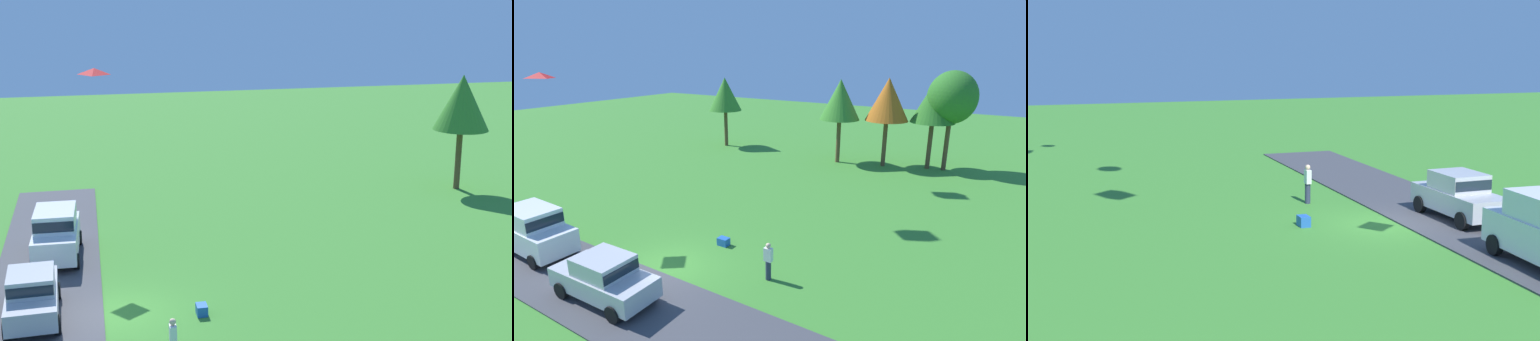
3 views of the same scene
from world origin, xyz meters
TOP-DOWN VIEW (x-y plane):
  - ground_plane at (0.00, 0.00)m, footprint 120.00×120.00m
  - pavement_strip at (0.00, -2.70)m, footprint 36.00×4.40m
  - car_suv_mid_row at (-6.45, -2.35)m, footprint 4.66×2.16m
  - car_sedan_by_flagpole at (-0.23, -3.02)m, footprint 4.45×2.06m
  - tree_center_back at (-13.08, 21.18)m, footprint 3.31×3.31m
  - cooler_box at (0.79, 3.08)m, footprint 0.56×0.40m
  - kite_diamond_over_trees at (-7.51, -0.28)m, footprint 1.23×1.21m

SIDE VIEW (x-z plane):
  - ground_plane at x=0.00m, z-range 0.00..0.00m
  - pavement_strip at x=0.00m, z-range 0.00..0.06m
  - cooler_box at x=0.79m, z-range 0.00..0.40m
  - car_sedan_by_flagpole at x=-0.23m, z-range 0.12..1.96m
  - car_suv_mid_row at x=-6.45m, z-range 0.16..2.44m
  - tree_center_back at x=-13.08m, z-range 1.80..8.79m
  - kite_diamond_over_trees at x=-7.51m, z-range 8.16..8.47m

